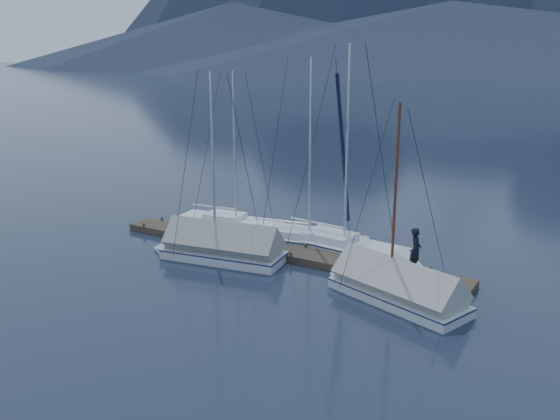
# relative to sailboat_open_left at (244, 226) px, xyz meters

# --- Properties ---
(ground) EXTENTS (1000.00, 1000.00, 0.00)m
(ground) POSITION_rel_sailboat_open_left_xyz_m (3.88, -4.64, -0.16)
(ground) COLOR black
(ground) RESTS_ON ground
(dock) EXTENTS (18.00, 1.50, 0.54)m
(dock) POSITION_rel_sailboat_open_left_xyz_m (3.88, -2.64, -0.05)
(dock) COLOR #382D23
(dock) RESTS_ON ground
(mooring_posts) EXTENTS (15.12, 1.52, 0.35)m
(mooring_posts) POSITION_rel_sailboat_open_left_xyz_m (3.38, -2.64, 0.19)
(mooring_posts) COLOR #382D23
(mooring_posts) RESTS_ON ground
(sailboat_open_left) EXTENTS (7.13, 3.02, 9.20)m
(sailboat_open_left) POSITION_rel_sailboat_open_left_xyz_m (0.00, 0.00, 0.00)
(sailboat_open_left) COLOR white
(sailboat_open_left) RESTS_ON ground
(sailboat_open_mid) EXTENTS (7.79, 3.57, 9.96)m
(sailboat_open_mid) POSITION_rel_sailboat_open_left_xyz_m (4.92, -0.64, 0.01)
(sailboat_open_mid) COLOR silver
(sailboat_open_mid) RESTS_ON ground
(sailboat_open_right) EXTENTS (8.21, 3.46, 10.61)m
(sailboat_open_right) POSITION_rel_sailboat_open_left_xyz_m (6.88, -0.80, 0.02)
(sailboat_open_right) COLOR silver
(sailboat_open_right) RESTS_ON ground
(sailboat_covered_near) EXTENTS (6.74, 3.90, 8.39)m
(sailboat_covered_near) POSITION_rel_sailboat_open_left_xyz_m (10.07, -4.78, 0.26)
(sailboat_covered_near) COLOR silver
(sailboat_covered_near) RESTS_ON ground
(sailboat_covered_far) EXTENTS (6.89, 3.14, 9.33)m
(sailboat_covered_far) POSITION_rel_sailboat_open_left_xyz_m (1.48, -4.64, 0.29)
(sailboat_covered_far) COLOR silver
(sailboat_covered_far) RESTS_ON ground
(person) EXTENTS (0.63, 0.79, 1.91)m
(person) POSITION_rel_sailboat_open_left_xyz_m (10.31, -2.33, 1.13)
(person) COLOR black
(person) RESTS_ON dock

